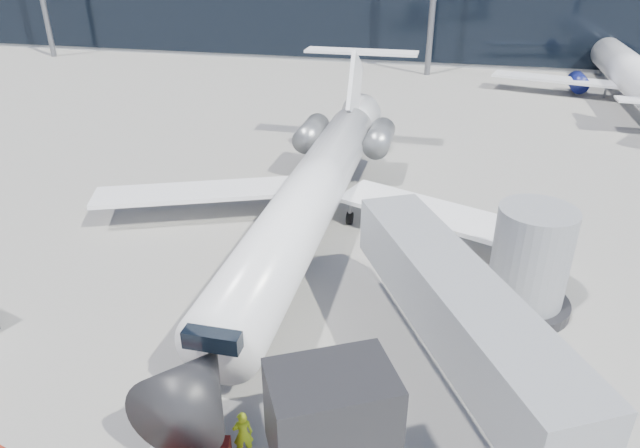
# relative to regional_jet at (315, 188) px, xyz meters

# --- Properties ---
(ground) EXTENTS (260.00, 260.00, 0.00)m
(ground) POSITION_rel_regional_jet_xyz_m (-1.55, -6.13, -2.65)
(ground) COLOR slate
(ground) RESTS_ON ground
(apron_centerline) EXTENTS (0.25, 40.00, 0.01)m
(apron_centerline) POSITION_rel_regional_jet_xyz_m (-1.55, -4.13, -2.64)
(apron_centerline) COLOR silver
(apron_centerline) RESTS_ON ground
(jet_bridge) EXTENTS (10.03, 15.20, 4.90)m
(jet_bridge) POSITION_rel_regional_jet_xyz_m (8.25, -9.14, 0.36)
(jet_bridge) COLOR #96999E
(jet_bridge) RESTS_ON ground
(regional_jet) EXTENTS (25.66, 31.64, 7.92)m
(regional_jet) POSITION_rel_regional_jet_xyz_m (0.00, 0.00, 0.00)
(regional_jet) COLOR white
(regional_jet) RESTS_ON ground
(ramp_worker) EXTENTS (0.75, 0.65, 1.74)m
(ramp_worker) POSITION_rel_regional_jet_xyz_m (1.37, -15.14, -1.78)
(ramp_worker) COLOR #BDE117
(ramp_worker) RESTS_ON ground
(bg_airliner_0) EXTENTS (30.51, 32.30, 9.87)m
(bg_airliner_0) POSITION_rel_regional_jet_xyz_m (23.56, 35.99, 2.29)
(bg_airliner_0) COLOR white
(bg_airliner_0) RESTS_ON ground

